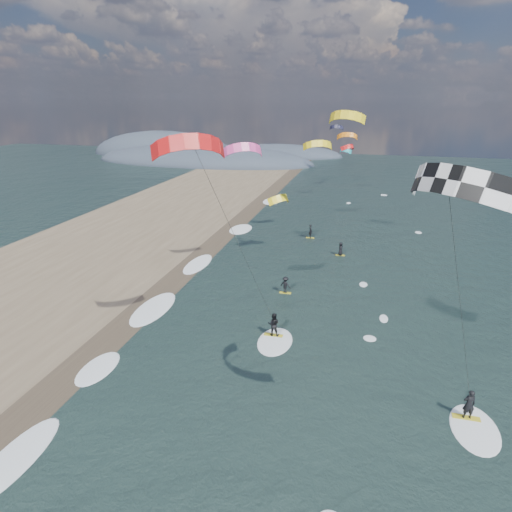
# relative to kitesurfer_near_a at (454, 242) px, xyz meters

# --- Properties ---
(ground) EXTENTS (260.00, 260.00, 0.00)m
(ground) POSITION_rel_kitesurfer_near_a_xyz_m (-9.64, -2.18, -12.14)
(ground) COLOR black
(ground) RESTS_ON ground
(wet_sand_strip) EXTENTS (3.00, 240.00, 0.00)m
(wet_sand_strip) POSITION_rel_kitesurfer_near_a_xyz_m (-21.64, 7.82, -12.14)
(wet_sand_strip) COLOR #382D23
(wet_sand_strip) RESTS_ON ground
(coastal_hills) EXTENTS (80.00, 41.00, 15.00)m
(coastal_hills) POSITION_rel_kitesurfer_near_a_xyz_m (-54.48, 105.68, -12.14)
(coastal_hills) COLOR #3D4756
(coastal_hills) RESTS_ON ground
(kitesurfer_near_a) EXTENTS (7.99, 9.58, 15.71)m
(kitesurfer_near_a) POSITION_rel_kitesurfer_near_a_xyz_m (0.00, 0.00, 0.00)
(kitesurfer_near_a) COLOR gold
(kitesurfer_near_a) RESTS_ON ground
(kitesurfer_near_b) EXTENTS (7.34, 9.16, 16.08)m
(kitesurfer_near_b) POSITION_rel_kitesurfer_near_a_xyz_m (-11.99, 6.75, -1.30)
(kitesurfer_near_b) COLOR gold
(kitesurfer_near_b) RESTS_ON ground
(far_kitesurfers) EXTENTS (5.44, 18.30, 1.82)m
(far_kitesurfers) POSITION_rel_kitesurfer_near_a_xyz_m (-8.97, 26.37, -11.30)
(far_kitesurfers) COLOR gold
(far_kitesurfers) RESTS_ON ground
(bg_kite_field) EXTENTS (12.07, 71.74, 10.23)m
(bg_kite_field) POSITION_rel_kitesurfer_near_a_xyz_m (-9.87, 48.85, -0.89)
(bg_kite_field) COLOR red
(bg_kite_field) RESTS_ON ground
(shoreline_surf) EXTENTS (2.40, 79.40, 0.11)m
(shoreline_surf) POSITION_rel_kitesurfer_near_a_xyz_m (-20.44, 12.57, -12.14)
(shoreline_surf) COLOR white
(shoreline_surf) RESTS_ON ground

